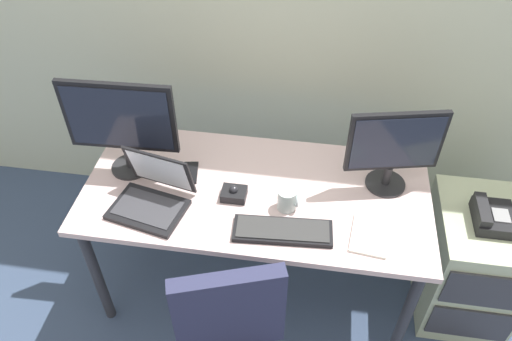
{
  "coord_description": "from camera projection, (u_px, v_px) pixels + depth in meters",
  "views": [
    {
      "loc": [
        0.23,
        -1.55,
        2.33
      ],
      "look_at": [
        0.0,
        0.0,
        0.85
      ],
      "focal_mm": 34.79,
      "sensor_mm": 36.0,
      "label": 1
    }
  ],
  "objects": [
    {
      "name": "paper_notepad",
      "position": [
        370.0,
        235.0,
        2.04
      ],
      "size": [
        0.17,
        0.22,
        0.01
      ],
      "primitive_type": "cube",
      "rotation": [
        0.0,
        0.0,
        -0.12
      ],
      "color": "white",
      "rests_on": "desk"
    },
    {
      "name": "monitor_side",
      "position": [
        394.0,
        147.0,
        2.1
      ],
      "size": [
        0.41,
        0.18,
        0.4
      ],
      "color": "#262628",
      "rests_on": "desk"
    },
    {
      "name": "desk_phone",
      "position": [
        492.0,
        217.0,
        2.18
      ],
      "size": [
        0.17,
        0.2,
        0.09
      ],
      "color": "black",
      "rests_on": "file_cabinet"
    },
    {
      "name": "ground_plane",
      "position": [
        256.0,
        282.0,
        2.73
      ],
      "size": [
        8.0,
        8.0,
        0.0
      ],
      "primitive_type": "plane",
      "color": "#3A4A67"
    },
    {
      "name": "monitor_main",
      "position": [
        120.0,
        122.0,
        2.15
      ],
      "size": [
        0.5,
        0.18,
        0.47
      ],
      "color": "#262628",
      "rests_on": "desk"
    },
    {
      "name": "laptop",
      "position": [
        152.0,
        195.0,
        2.14
      ],
      "size": [
        0.36,
        0.34,
        0.24
      ],
      "color": "black",
      "rests_on": "desk"
    },
    {
      "name": "file_cabinet",
      "position": [
        469.0,
        262.0,
        2.44
      ],
      "size": [
        0.42,
        0.53,
        0.64
      ],
      "color": "beige",
      "rests_on": "ground"
    },
    {
      "name": "keyboard",
      "position": [
        283.0,
        231.0,
        2.04
      ],
      "size": [
        0.42,
        0.16,
        0.03
      ],
      "color": "black",
      "rests_on": "desk"
    },
    {
      "name": "cell_phone",
      "position": [
        190.0,
        173.0,
        2.31
      ],
      "size": [
        0.09,
        0.15,
        0.01
      ],
      "primitive_type": "cube",
      "rotation": [
        0.0,
        0.0,
        0.17
      ],
      "color": "black",
      "rests_on": "desk"
    },
    {
      "name": "desk",
      "position": [
        256.0,
        201.0,
        2.29
      ],
      "size": [
        1.56,
        0.74,
        0.73
      ],
      "color": "beige",
      "rests_on": "ground"
    },
    {
      "name": "coffee_mug",
      "position": [
        288.0,
        199.0,
        2.12
      ],
      "size": [
        0.09,
        0.08,
        0.1
      ],
      "color": "silver",
      "rests_on": "desk"
    },
    {
      "name": "trackball_mouse",
      "position": [
        234.0,
        193.0,
        2.19
      ],
      "size": [
        0.11,
        0.09,
        0.07
      ],
      "color": "black",
      "rests_on": "desk"
    }
  ]
}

